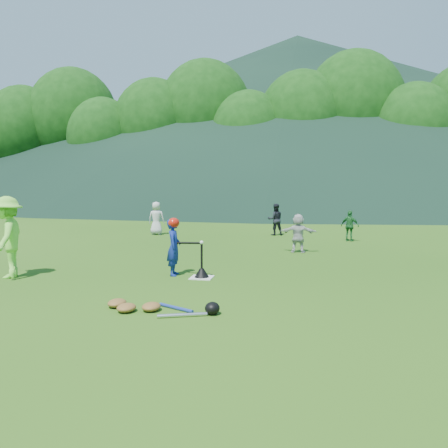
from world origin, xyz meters
name	(u,v)px	position (x,y,z in m)	size (l,w,h in m)	color
ground	(202,278)	(0.00, 0.00, 0.00)	(120.00, 120.00, 0.00)	#254F12
home_plate	(202,277)	(0.00, 0.00, 0.01)	(0.45, 0.45, 0.02)	silver
baseball	(202,242)	(0.00, 0.00, 0.74)	(0.08, 0.08, 0.08)	white
batter_child	(174,247)	(-0.64, 0.16, 0.60)	(0.44, 0.29, 1.20)	navy
adult_coach	(8,237)	(-3.93, -0.67, 0.84)	(1.09, 0.62, 1.68)	#84EB45
fielder_a	(156,218)	(-3.60, 7.48, 0.64)	(0.63, 0.41, 1.28)	#BBBBBB
fielder_b	(275,219)	(0.95, 8.12, 0.61)	(0.59, 0.46, 1.21)	black
fielder_c	(350,226)	(3.58, 6.75, 0.53)	(0.62, 0.26, 1.06)	#1D6229
fielder_d	(298,233)	(1.89, 3.87, 0.55)	(1.02, 0.33, 1.10)	#BBBBBB
batting_tee	(202,272)	(0.00, 0.00, 0.13)	(0.30, 0.30, 0.68)	black
batter_gear	(175,224)	(-0.62, 0.16, 1.08)	(0.73, 0.26, 0.56)	red
equipment_pile	(151,307)	(-0.20, -2.45, 0.07)	(1.80, 0.68, 0.19)	olive
outfield_fence	(280,200)	(0.00, 28.00, 0.70)	(70.07, 0.08, 1.33)	gray
tree_line	(287,119)	(0.20, 33.83, 8.21)	(70.04, 11.40, 14.82)	#382314
distant_hills	(258,122)	(-7.63, 81.81, 14.98)	(155.00, 140.00, 32.00)	black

